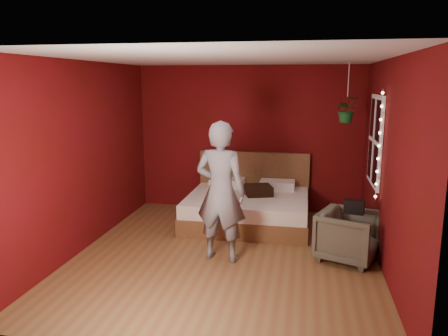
% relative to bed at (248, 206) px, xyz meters
% --- Properties ---
extents(floor, '(4.50, 4.50, 0.00)m').
position_rel_bed_xyz_m(floor, '(-0.11, -1.46, -0.28)').
color(floor, brown).
rests_on(floor, ground).
extents(room_walls, '(4.04, 4.54, 2.62)m').
position_rel_bed_xyz_m(room_walls, '(-0.11, -1.46, 1.40)').
color(room_walls, '#5E0911').
rests_on(room_walls, ground).
extents(window, '(0.05, 0.97, 1.27)m').
position_rel_bed_xyz_m(window, '(1.86, -0.56, 1.22)').
color(window, white).
rests_on(window, room_walls).
extents(fairy_lights, '(0.04, 0.04, 1.45)m').
position_rel_bed_xyz_m(fairy_lights, '(1.83, -1.08, 1.22)').
color(fairy_lights, silver).
rests_on(fairy_lights, room_walls).
extents(bed, '(1.96, 1.67, 1.08)m').
position_rel_bed_xyz_m(bed, '(0.00, 0.00, 0.00)').
color(bed, brown).
rests_on(bed, ground).
extents(person, '(0.73, 0.54, 1.84)m').
position_rel_bed_xyz_m(person, '(-0.15, -1.58, 0.64)').
color(person, slate).
rests_on(person, ground).
extents(armchair, '(0.94, 0.92, 0.66)m').
position_rel_bed_xyz_m(armchair, '(1.49, -1.30, 0.05)').
color(armchair, '#585745').
rests_on(armchair, ground).
extents(handbag, '(0.27, 0.18, 0.18)m').
position_rel_bed_xyz_m(handbag, '(1.54, -1.38, 0.47)').
color(handbag, black).
rests_on(handbag, armchair).
extents(throw_pillow, '(0.53, 0.53, 0.15)m').
position_rel_bed_xyz_m(throw_pillow, '(0.16, -0.01, 0.28)').
color(throw_pillow, black).
rests_on(throw_pillow, bed).
extents(hanging_plant, '(0.42, 0.38, 0.89)m').
position_rel_bed_xyz_m(hanging_plant, '(1.48, -0.16, 1.62)').
color(hanging_plant, silver).
rests_on(hanging_plant, room_walls).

